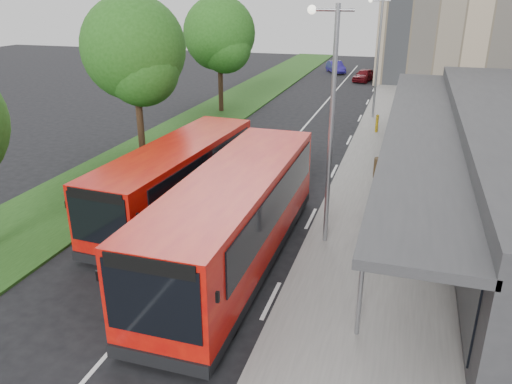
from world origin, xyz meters
TOP-DOWN VIEW (x-y plane):
  - ground at (0.00, 0.00)m, footprint 120.00×120.00m
  - pavement at (6.00, 20.00)m, footprint 5.00×80.00m
  - grass_verge at (-7.00, 20.00)m, footprint 5.00×80.00m
  - lane_centre_line at (0.00, 15.00)m, footprint 0.12×70.00m
  - kerb_dashes at (3.30, 19.00)m, footprint 0.12×56.00m
  - station_building at (10.86, 8.00)m, footprint 7.70×26.00m
  - tree_mid at (-7.01, 9.05)m, footprint 5.27×5.27m
  - tree_far at (-7.01, 21.05)m, footprint 5.18×5.18m
  - lamp_post_near at (4.12, 2.00)m, footprint 1.44×0.28m
  - lamp_post_far at (4.12, 22.00)m, footprint 1.44×0.28m
  - bus_main at (1.58, -0.19)m, footprint 3.05×11.25m
  - bus_second at (-2.00, 2.98)m, footprint 3.19×10.25m
  - litter_bin at (5.55, 9.27)m, footprint 0.67×0.67m
  - bollard at (4.77, 17.83)m, footprint 0.24×0.24m
  - car_near at (1.95, 38.38)m, footprint 2.38×3.97m
  - car_far at (-1.73, 43.40)m, footprint 2.83×4.08m

SIDE VIEW (x-z plane):
  - ground at x=0.00m, z-range 0.00..0.00m
  - kerb_dashes at x=3.30m, z-range 0.00..0.01m
  - lane_centre_line at x=0.00m, z-range 0.00..0.01m
  - grass_verge at x=-7.00m, z-range 0.00..0.10m
  - pavement at x=6.00m, z-range 0.00..0.15m
  - litter_bin at x=5.55m, z-range 0.15..1.12m
  - car_near at x=1.95m, z-range 0.00..1.27m
  - car_far at x=-1.73m, z-range 0.00..1.27m
  - bollard at x=4.77m, z-range 0.15..1.28m
  - bus_second at x=-2.00m, z-range 0.04..2.90m
  - bus_main at x=1.58m, z-range 0.04..3.22m
  - station_building at x=10.86m, z-range 0.04..4.04m
  - lamp_post_near at x=4.12m, z-range 0.72..8.72m
  - lamp_post_far at x=4.12m, z-range 0.72..8.72m
  - tree_far at x=-7.01m, z-range 1.21..9.54m
  - tree_mid at x=-7.01m, z-range 1.23..9.70m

